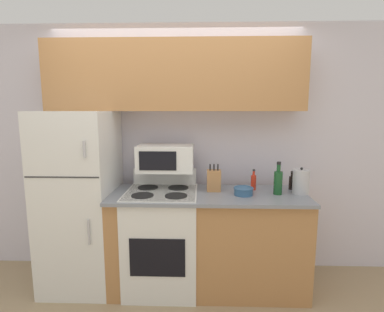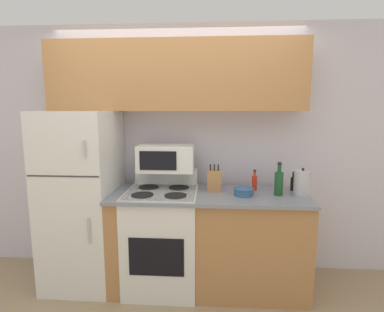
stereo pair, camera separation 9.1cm
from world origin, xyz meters
name	(u,v)px [view 1 (the left image)]	position (x,y,z in m)	size (l,w,h in m)	color
ground_plane	(171,305)	(0.00, 0.00, 0.00)	(12.00, 12.00, 0.00)	tan
wall_back	(177,150)	(0.00, 0.75, 1.27)	(8.00, 0.05, 2.55)	silver
lower_cabinets	(208,240)	(0.32, 0.31, 0.47)	(1.80, 0.66, 0.94)	#B27A47
refrigerator	(81,200)	(-0.90, 0.36, 0.84)	(0.65, 0.74, 1.69)	white
upper_cabinets	(175,76)	(0.00, 0.56, 2.01)	(2.44, 0.33, 0.65)	#B27A47
stove	(162,238)	(-0.11, 0.30, 0.49)	(0.66, 0.64, 1.11)	white
microwave	(165,158)	(-0.09, 0.45, 1.24)	(0.53, 0.31, 0.25)	white
knife_block	(214,180)	(0.38, 0.38, 1.04)	(0.13, 0.11, 0.26)	#B27A47
bowl	(243,191)	(0.64, 0.25, 0.97)	(0.18, 0.18, 0.07)	#335B84
bottle_hot_sauce	(253,182)	(0.76, 0.43, 1.01)	(0.05, 0.05, 0.20)	red
bottle_soy_sauce	(292,182)	(1.13, 0.45, 1.01)	(0.05, 0.05, 0.18)	black
bottle_wine_green	(278,182)	(0.96, 0.28, 1.05)	(0.08, 0.08, 0.30)	#194C23
kettle	(301,182)	(1.17, 0.31, 1.05)	(0.15, 0.15, 0.25)	#B7B7BC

